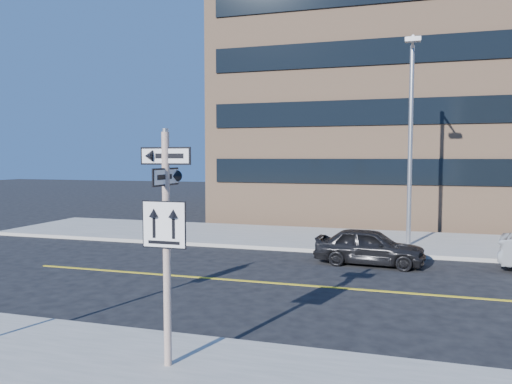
% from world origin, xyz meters
% --- Properties ---
extents(ground, '(120.00, 120.00, 0.00)m').
position_xyz_m(ground, '(0.00, 0.00, 0.00)').
color(ground, black).
rests_on(ground, ground).
extents(sign_pole, '(0.92, 0.92, 4.06)m').
position_xyz_m(sign_pole, '(0.00, -2.51, 2.44)').
color(sign_pole, white).
rests_on(sign_pole, near_sidewalk).
extents(parked_car_a, '(1.79, 3.86, 1.28)m').
position_xyz_m(parked_car_a, '(2.69, 7.44, 0.64)').
color(parked_car_a, black).
rests_on(parked_car_a, ground).
extents(streetlight_a, '(0.55, 2.25, 8.00)m').
position_xyz_m(streetlight_a, '(4.00, 10.76, 4.76)').
color(streetlight_a, gray).
rests_on(streetlight_a, far_sidewalk).
extents(building_brick, '(18.00, 18.00, 18.00)m').
position_xyz_m(building_brick, '(2.00, 25.00, 9.00)').
color(building_brick, '#A47B5B').
rests_on(building_brick, ground).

